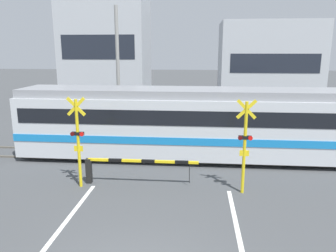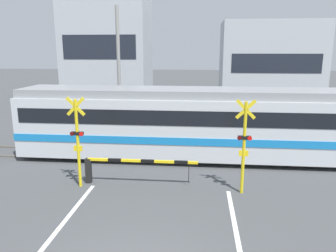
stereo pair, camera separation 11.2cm
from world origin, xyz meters
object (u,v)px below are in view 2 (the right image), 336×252
(crossing_barrier_far, at_px, (202,128))
(crossing_signal_left, at_px, (78,138))
(crossing_signal_right, at_px, (244,143))
(crossing_barrier_near, at_px, (120,165))
(commuter_train, at_px, (183,122))

(crossing_barrier_far, bearing_deg, crossing_signal_left, -123.22)
(crossing_signal_left, relative_size, crossing_signal_right, 1.00)
(crossing_barrier_near, height_order, crossing_signal_left, crossing_signal_left)
(crossing_barrier_far, relative_size, crossing_signal_right, 1.27)
(crossing_barrier_far, height_order, crossing_signal_right, crossing_signal_right)
(commuter_train, distance_m, crossing_signal_left, 5.12)
(crossing_barrier_near, bearing_deg, crossing_signal_left, -165.44)
(commuter_train, bearing_deg, crossing_signal_left, -134.13)
(commuter_train, relative_size, crossing_barrier_near, 3.53)
(crossing_barrier_near, xyz_separation_m, crossing_signal_right, (4.45, -0.37, 1.11))
(commuter_train, bearing_deg, crossing_barrier_near, -123.09)
(commuter_train, distance_m, crossing_barrier_far, 3.39)
(crossing_barrier_near, relative_size, crossing_barrier_far, 1.00)
(crossing_barrier_near, relative_size, crossing_signal_right, 1.27)
(crossing_barrier_far, height_order, crossing_signal_left, crossing_signal_left)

